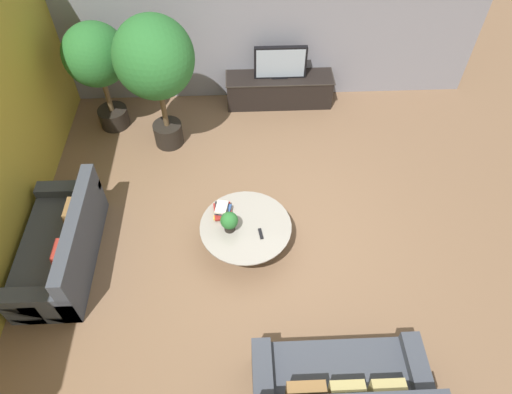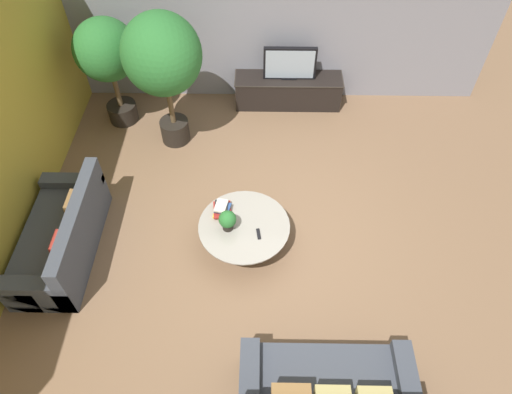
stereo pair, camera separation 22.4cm
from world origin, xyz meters
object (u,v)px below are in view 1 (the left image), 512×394
media_console (279,90)px  potted_palm_tall (97,60)px  television (280,63)px  couch_by_wall (62,247)px  coffee_table (246,231)px  potted_palm_corner (155,62)px  potted_plant_tabletop (229,221)px  couch_near_entry (340,389)px

media_console → potted_palm_tall: potted_palm_tall is taller
television → media_console: bearing=90.0°
couch_by_wall → potted_palm_tall: potted_palm_tall is taller
television → coffee_table: 3.15m
coffee_table → potted_palm_corner: potted_palm_corner is taller
coffee_table → potted_plant_tabletop: size_ratio=4.01×
television → coffee_table: bearing=-102.4°
media_console → potted_palm_tall: size_ratio=1.02×
television → coffee_table: television is taller
couch_near_entry → coffee_table: bearing=-66.2°
television → couch_near_entry: bearing=-87.3°
couch_near_entry → couch_by_wall: bearing=-30.2°
potted_palm_tall → potted_plant_tabletop: bearing=-53.2°
couch_near_entry → media_console: bearing=-87.3°
potted_palm_tall → coffee_table: bearing=-49.9°
couch_near_entry → potted_palm_tall: bearing=-56.4°
couch_near_entry → potted_plant_tabletop: (-1.11, 2.00, 0.26)m
television → potted_palm_tall: size_ratio=0.48×
media_console → coffee_table: media_console is taller
media_console → couch_near_entry: (0.24, -5.07, 0.01)m
television → couch_near_entry: 5.11m
coffee_table → potted_palm_corner: (-1.19, 2.06, 1.23)m
coffee_table → potted_palm_corner: 2.68m
potted_palm_corner → couch_by_wall: bearing=-117.5°
couch_near_entry → television: bearing=-87.3°
potted_palm_corner → potted_palm_tall: bearing=152.8°
potted_plant_tabletop → couch_near_entry: bearing=-61.0°
media_console → potted_plant_tabletop: 3.21m
coffee_table → potted_plant_tabletop: potted_plant_tabletop is taller
television → potted_palm_tall: bearing=-170.5°
couch_near_entry → potted_palm_corner: size_ratio=0.82×
coffee_table → couch_by_wall: (-2.35, -0.15, 0.01)m
coffee_table → couch_by_wall: size_ratio=0.65×
coffee_table → potted_palm_corner: size_ratio=0.55×
coffee_table → couch_near_entry: couch_near_entry is taller
coffee_table → potted_plant_tabletop: bearing=-167.5°
media_console → potted_plant_tabletop: size_ratio=6.22×
coffee_table → couch_near_entry: 2.24m
media_console → television: (-0.00, -0.00, 0.54)m
potted_palm_tall → potted_palm_corner: 1.11m
coffee_table → couch_by_wall: couch_by_wall is taller
television → couch_by_wall: (-3.01, -3.18, -0.54)m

